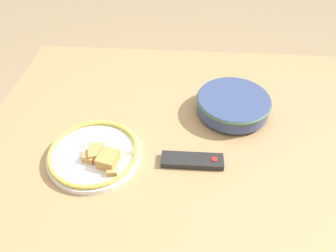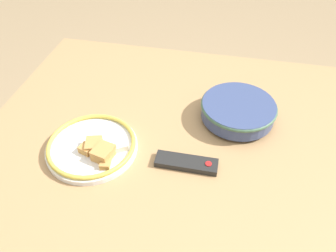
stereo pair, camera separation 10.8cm
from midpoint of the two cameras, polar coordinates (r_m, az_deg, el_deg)
ground_plane at (r=1.69m, az=5.57°, el=-18.81°), size 8.00×8.00×0.00m
dining_table at (r=1.17m, az=7.67°, el=-3.82°), size 1.46×1.05×0.71m
noodle_bowl at (r=1.17m, az=14.72°, el=2.60°), size 0.26×0.26×0.07m
food_plate at (r=1.06m, az=-10.14°, el=-3.69°), size 0.29×0.29×0.06m
tv_remote at (r=1.01m, az=6.33°, el=-6.55°), size 0.19×0.06×0.02m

